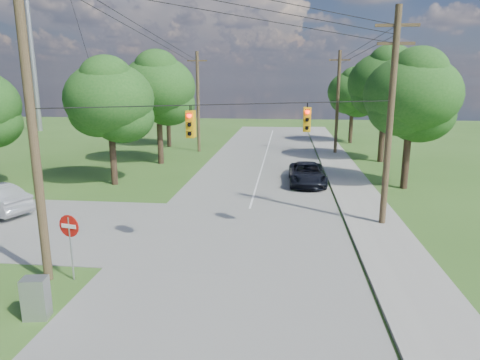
# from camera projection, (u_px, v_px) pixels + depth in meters

# --- Properties ---
(ground) EXTENTS (140.00, 140.00, 0.00)m
(ground) POSITION_uv_depth(u_px,v_px,m) (168.00, 291.00, 14.85)
(ground) COLOR #30561C
(ground) RESTS_ON ground
(main_road) EXTENTS (10.00, 100.00, 0.03)m
(main_road) POSITION_uv_depth(u_px,v_px,m) (240.00, 241.00, 19.48)
(main_road) COLOR gray
(main_road) RESTS_ON ground
(sidewalk_east) EXTENTS (2.60, 100.00, 0.12)m
(sidewalk_east) POSITION_uv_depth(u_px,v_px,m) (392.00, 246.00, 18.77)
(sidewalk_east) COLOR gray
(sidewalk_east) RESTS_ON ground
(pole_sw) EXTENTS (2.00, 0.32, 12.00)m
(pole_sw) POSITION_uv_depth(u_px,v_px,m) (30.00, 108.00, 14.32)
(pole_sw) COLOR brown
(pole_sw) RESTS_ON ground
(pole_ne) EXTENTS (2.00, 0.32, 10.50)m
(pole_ne) POSITION_uv_depth(u_px,v_px,m) (390.00, 116.00, 20.43)
(pole_ne) COLOR brown
(pole_ne) RESTS_ON ground
(pole_north_e) EXTENTS (2.00, 0.32, 10.00)m
(pole_north_e) POSITION_uv_depth(u_px,v_px,m) (338.00, 102.00, 41.82)
(pole_north_e) COLOR brown
(pole_north_e) RESTS_ON ground
(pole_north_w) EXTENTS (2.00, 0.32, 10.00)m
(pole_north_w) POSITION_uv_depth(u_px,v_px,m) (198.00, 101.00, 43.28)
(pole_north_w) COLOR brown
(pole_north_w) RESTS_ON ground
(power_lines) EXTENTS (13.93, 29.62, 4.93)m
(power_lines) POSITION_uv_depth(u_px,v_px,m) (244.00, 44.00, 23.81)
(power_lines) COLOR black
(power_lines) RESTS_ON ground
(traffic_signals) EXTENTS (4.91, 3.27, 1.05)m
(traffic_signals) POSITION_uv_depth(u_px,v_px,m) (252.00, 121.00, 17.63)
(traffic_signals) COLOR #E9AD0D
(traffic_signals) RESTS_ON ground
(tree_w_near) EXTENTS (6.00, 6.00, 8.40)m
(tree_w_near) POSITION_uv_depth(u_px,v_px,m) (109.00, 99.00, 28.88)
(tree_w_near) COLOR #3E2A1F
(tree_w_near) RESTS_ON ground
(tree_w_mid) EXTENTS (6.40, 6.40, 9.22)m
(tree_w_mid) POSITION_uv_depth(u_px,v_px,m) (158.00, 88.00, 36.38)
(tree_w_mid) COLOR #3E2A1F
(tree_w_mid) RESTS_ON ground
(tree_w_far) EXTENTS (6.00, 6.00, 8.73)m
(tree_w_far) POSITION_uv_depth(u_px,v_px,m) (167.00, 89.00, 46.35)
(tree_w_far) COLOR #3E2A1F
(tree_w_far) RESTS_ON ground
(tree_e_near) EXTENTS (6.20, 6.20, 8.81)m
(tree_e_near) POSITION_uv_depth(u_px,v_px,m) (412.00, 95.00, 27.68)
(tree_e_near) COLOR #3E2A1F
(tree_e_near) RESTS_ON ground
(tree_e_mid) EXTENTS (6.60, 6.60, 9.64)m
(tree_e_mid) POSITION_uv_depth(u_px,v_px,m) (386.00, 84.00, 37.17)
(tree_e_mid) COLOR #3E2A1F
(tree_e_mid) RESTS_ON ground
(tree_e_far) EXTENTS (5.80, 5.80, 8.32)m
(tree_e_far) POSITION_uv_depth(u_px,v_px,m) (353.00, 92.00, 49.12)
(tree_e_far) COLOR #3E2A1F
(tree_e_far) RESTS_ON ground
(car_main_north) EXTENTS (2.56, 5.39, 1.49)m
(car_main_north) POSITION_uv_depth(u_px,v_px,m) (307.00, 174.00, 29.98)
(car_main_north) COLOR black
(car_main_north) RESTS_ON main_road
(control_cabinet) EXTENTS (0.81, 0.64, 1.32)m
(control_cabinet) POSITION_uv_depth(u_px,v_px,m) (36.00, 298.00, 13.00)
(control_cabinet) COLOR #96999C
(control_cabinet) RESTS_ON ground
(do_not_enter_sign) EXTENTS (0.81, 0.21, 2.48)m
(do_not_enter_sign) POSITION_uv_depth(u_px,v_px,m) (70.00, 233.00, 15.27)
(do_not_enter_sign) COLOR #96999C
(do_not_enter_sign) RESTS_ON ground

